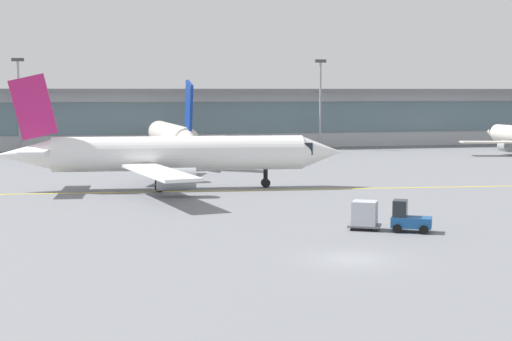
{
  "coord_description": "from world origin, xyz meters",
  "views": [
    {
      "loc": [
        -14.0,
        -40.31,
        9.3
      ],
      "look_at": [
        -1.31,
        19.55,
        3.0
      ],
      "focal_mm": 54.52,
      "sensor_mm": 36.0,
      "label": 1
    }
  ],
  "objects_px": {
    "cargo_dolly_lead": "(365,214)",
    "apron_light_mast_1": "(19,101)",
    "baggage_tug": "(408,218)",
    "apron_light_mast_2": "(320,100)",
    "taxiing_regional_jet": "(175,155)",
    "gate_airplane_1": "(172,137)"
  },
  "relations": [
    {
      "from": "apron_light_mast_1",
      "to": "cargo_dolly_lead",
      "type": "bearing_deg",
      "value": -68.54
    },
    {
      "from": "apron_light_mast_1",
      "to": "taxiing_regional_jet",
      "type": "bearing_deg",
      "value": -69.07
    },
    {
      "from": "taxiing_regional_jet",
      "to": "baggage_tug",
      "type": "relative_size",
      "value": 11.15
    },
    {
      "from": "baggage_tug",
      "to": "apron_light_mast_2",
      "type": "relative_size",
      "value": 0.21
    },
    {
      "from": "apron_light_mast_1",
      "to": "apron_light_mast_2",
      "type": "height_order",
      "value": "apron_light_mast_2"
    },
    {
      "from": "taxiing_regional_jet",
      "to": "apron_light_mast_2",
      "type": "relative_size",
      "value": 2.31
    },
    {
      "from": "baggage_tug",
      "to": "cargo_dolly_lead",
      "type": "xyz_separation_m",
      "value": [
        -2.54,
        1.33,
        0.16
      ]
    },
    {
      "from": "taxiing_regional_jet",
      "to": "apron_light_mast_1",
      "type": "xyz_separation_m",
      "value": [
        -18.19,
        47.58,
        4.48
      ]
    },
    {
      "from": "taxiing_regional_jet",
      "to": "apron_light_mast_1",
      "type": "bearing_deg",
      "value": 115.6
    },
    {
      "from": "apron_light_mast_2",
      "to": "taxiing_regional_jet",
      "type": "bearing_deg",
      "value": -121.52
    },
    {
      "from": "cargo_dolly_lead",
      "to": "apron_light_mast_2",
      "type": "height_order",
      "value": "apron_light_mast_2"
    },
    {
      "from": "baggage_tug",
      "to": "apron_light_mast_1",
      "type": "xyz_separation_m",
      "value": [
        -30.86,
        73.39,
        6.86
      ]
    },
    {
      "from": "baggage_tug",
      "to": "apron_light_mast_1",
      "type": "height_order",
      "value": "apron_light_mast_1"
    },
    {
      "from": "taxiing_regional_jet",
      "to": "apron_light_mast_1",
      "type": "distance_m",
      "value": 51.13
    },
    {
      "from": "cargo_dolly_lead",
      "to": "apron_light_mast_1",
      "type": "distance_m",
      "value": 77.71
    },
    {
      "from": "taxiing_regional_jet",
      "to": "baggage_tug",
      "type": "xyz_separation_m",
      "value": [
        12.67,
        -25.81,
        -2.37
      ]
    },
    {
      "from": "gate_airplane_1",
      "to": "apron_light_mast_1",
      "type": "relative_size",
      "value": 2.26
    },
    {
      "from": "baggage_tug",
      "to": "apron_light_mast_2",
      "type": "height_order",
      "value": "apron_light_mast_2"
    },
    {
      "from": "apron_light_mast_1",
      "to": "apron_light_mast_2",
      "type": "bearing_deg",
      "value": -2.44
    },
    {
      "from": "gate_airplane_1",
      "to": "apron_light_mast_2",
      "type": "height_order",
      "value": "apron_light_mast_2"
    },
    {
      "from": "gate_airplane_1",
      "to": "baggage_tug",
      "type": "height_order",
      "value": "gate_airplane_1"
    },
    {
      "from": "baggage_tug",
      "to": "apron_light_mast_2",
      "type": "xyz_separation_m",
      "value": [
        15.3,
        71.42,
        6.9
      ]
    }
  ]
}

